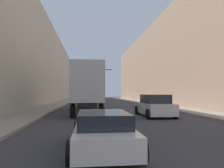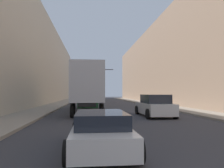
% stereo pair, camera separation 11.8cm
% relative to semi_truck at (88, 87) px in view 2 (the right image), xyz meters
% --- Properties ---
extents(sidewalk_right, '(2.83, 80.00, 0.15)m').
position_rel_semi_truck_xyz_m(sidewalk_right, '(9.59, 9.71, -2.22)').
color(sidewalk_right, gray).
rests_on(sidewalk_right, ground).
extents(sidewalk_left, '(2.83, 80.00, 0.15)m').
position_rel_semi_truck_xyz_m(sidewalk_left, '(-4.51, 9.71, -2.22)').
color(sidewalk_left, gray).
rests_on(sidewalk_left, ground).
extents(building_right, '(6.00, 80.00, 13.76)m').
position_rel_semi_truck_xyz_m(building_right, '(14.00, 9.71, 4.58)').
color(building_right, '#846B56').
rests_on(building_right, ground).
extents(building_left, '(6.00, 80.00, 13.30)m').
position_rel_semi_truck_xyz_m(building_left, '(-8.93, 9.71, 4.36)').
color(building_left, beige).
rests_on(building_left, ground).
extents(semi_truck, '(2.41, 12.81, 4.01)m').
position_rel_semi_truck_xyz_m(semi_truck, '(0.00, 0.00, 0.00)').
color(semi_truck, silver).
rests_on(semi_truck, ground).
extents(sedan_car, '(1.95, 4.39, 1.18)m').
position_rel_semi_truck_xyz_m(sedan_car, '(0.50, -14.08, -1.72)').
color(sedan_car, silver).
rests_on(sedan_car, ground).
extents(suv_car, '(2.16, 4.72, 1.65)m').
position_rel_semi_truck_xyz_m(suv_car, '(5.07, -4.88, -1.52)').
color(suv_car, silver).
rests_on(suv_car, ground).
extents(traffic_signal_gantry, '(7.31, 0.35, 6.07)m').
position_rel_semi_truck_xyz_m(traffic_signal_gantry, '(-0.91, 16.04, 2.10)').
color(traffic_signal_gantry, black).
rests_on(traffic_signal_gantry, ground).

